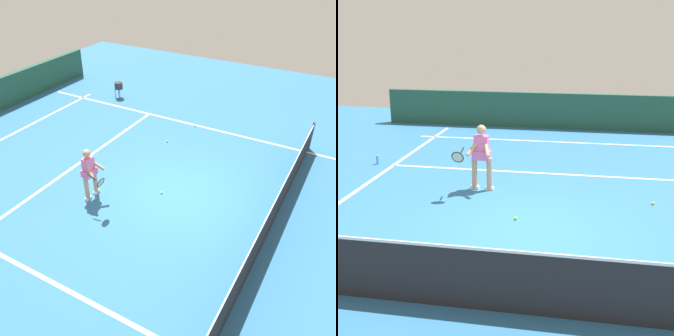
% 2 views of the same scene
% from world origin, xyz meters
% --- Properties ---
extents(ground_plane, '(25.27, 25.27, 0.00)m').
position_xyz_m(ground_plane, '(0.00, 0.00, 0.00)').
color(ground_plane, teal).
extents(baseline_marking, '(9.45, 0.10, 0.01)m').
position_xyz_m(baseline_marking, '(0.00, -7.22, 0.00)').
color(baseline_marking, white).
rests_on(baseline_marking, ground).
extents(service_line_marking, '(8.45, 0.10, 0.01)m').
position_xyz_m(service_line_marking, '(0.00, -3.67, 0.00)').
color(service_line_marking, white).
rests_on(service_line_marking, ground).
extents(sideline_left_marking, '(0.10, 17.44, 0.01)m').
position_xyz_m(sideline_left_marking, '(-4.22, 0.00, 0.00)').
color(sideline_left_marking, white).
rests_on(sideline_left_marking, ground).
extents(sideline_right_marking, '(0.10, 17.44, 0.01)m').
position_xyz_m(sideline_right_marking, '(4.22, 0.00, 0.00)').
color(sideline_right_marking, white).
rests_on(sideline_right_marking, ground).
extents(court_net, '(9.13, 0.08, 1.01)m').
position_xyz_m(court_net, '(0.00, 2.72, 0.47)').
color(court_net, '#4C4C51').
rests_on(court_net, ground).
extents(tennis_player, '(0.80, 0.92, 1.55)m').
position_xyz_m(tennis_player, '(1.37, -2.11, 0.85)').
color(tennis_player, tan).
rests_on(tennis_player, ground).
extents(tennis_ball_near, '(0.07, 0.07, 0.07)m').
position_xyz_m(tennis_ball_near, '(0.28, -0.47, 0.03)').
color(tennis_ball_near, '#D1E533').
rests_on(tennis_ball_near, ground).
extents(tennis_ball_mid, '(0.07, 0.07, 0.07)m').
position_xyz_m(tennis_ball_mid, '(-4.10, -1.48, 0.03)').
color(tennis_ball_mid, '#D1E533').
rests_on(tennis_ball_mid, ground).
extents(tennis_ball_far, '(0.07, 0.07, 0.07)m').
position_xyz_m(tennis_ball_far, '(-2.50, -1.83, 0.03)').
color(tennis_ball_far, '#D1E533').
rests_on(tennis_ball_far, ground).
extents(ball_hopper, '(0.36, 0.36, 0.74)m').
position_xyz_m(ball_hopper, '(-5.11, -5.82, 0.55)').
color(ball_hopper, '#333338').
rests_on(ball_hopper, ground).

